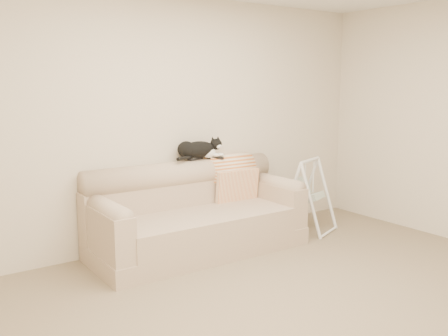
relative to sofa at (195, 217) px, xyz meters
name	(u,v)px	position (x,y,z in m)	size (l,w,h in m)	color
ground_plane	(305,305)	(0.01, -1.62, -0.35)	(5.00, 5.00, 0.00)	brown
room_shell	(311,109)	(0.01, -1.62, 1.18)	(5.04, 4.04, 2.60)	beige
sofa	(195,217)	(0.00, 0.00, 0.00)	(2.20, 0.93, 0.90)	tan
remote_a	(195,159)	(0.16, 0.25, 0.56)	(0.19, 0.09, 0.03)	black
remote_b	(216,158)	(0.39, 0.20, 0.56)	(0.17, 0.14, 0.02)	black
tuxedo_cat	(198,149)	(0.20, 0.25, 0.66)	(0.59, 0.22, 0.23)	black
throw_blanket	(230,172)	(0.60, 0.23, 0.37)	(0.54, 0.38, 0.58)	#CE6525
baby_swing	(308,195)	(1.45, -0.16, 0.07)	(0.69, 0.70, 0.85)	white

